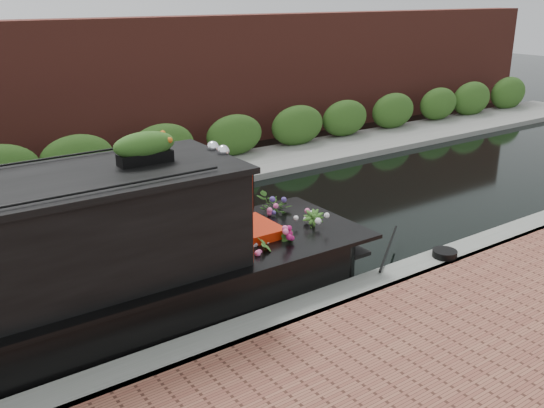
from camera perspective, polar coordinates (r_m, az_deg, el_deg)
ground at (r=11.62m, az=-8.51°, el=-4.60°), size 80.00×80.00×0.00m
near_bank_coping at (r=9.11m, az=1.29°, el=-11.55°), size 40.00×0.60×0.50m
far_bank_path at (r=15.26m, az=-15.78°, el=0.76°), size 40.00×2.40×0.34m
far_hedge at (r=16.08m, az=-16.90°, el=1.59°), size 40.00×1.10×2.80m
far_brick_wall at (r=18.01m, az=-19.12°, el=3.22°), size 40.00×1.00×8.00m
rope_fender at (r=11.41m, az=6.07°, el=-4.06°), size 0.33×0.40×0.33m
coiled_mooring_rope at (r=11.14m, az=15.94°, el=-4.51°), size 0.43×0.43×0.12m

